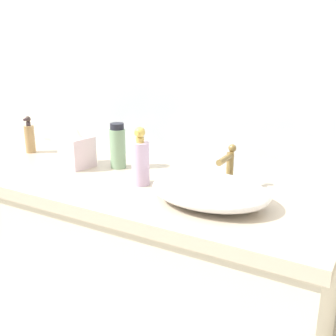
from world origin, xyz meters
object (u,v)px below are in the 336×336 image
Objects in this scene: tissue_box at (77,150)px; lotion_bottle at (118,146)px; sink_basin at (210,191)px; soap_dispenser at (140,161)px; perfume_bottle at (30,137)px.

lotion_bottle is at bearing 25.29° from tissue_box.
sink_basin is 0.51m from lotion_bottle.
lotion_bottle reaches higher than tissue_box.
soap_dispenser is (-0.29, 0.04, 0.05)m from sink_basin.
soap_dispenser reaches higher than sink_basin.
perfume_bottle is at bearing 171.00° from soap_dispenser.
tissue_box reaches higher than sink_basin.
soap_dispenser is 1.26× the size of perfume_bottle.
perfume_bottle is (-0.49, -0.01, -0.02)m from lotion_bottle.
lotion_bottle reaches higher than sink_basin.
soap_dispenser reaches higher than tissue_box.
perfume_bottle is 0.34m from tissue_box.
soap_dispenser is 0.35m from tissue_box.
soap_dispenser is at bearing -9.00° from perfume_bottle.
soap_dispenser is 0.69m from perfume_bottle.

